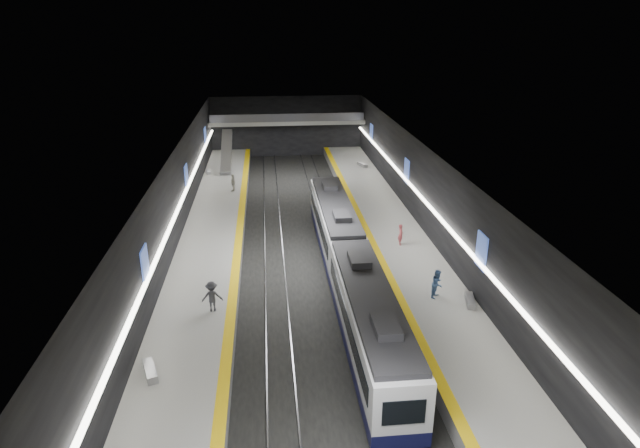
{
  "coord_description": "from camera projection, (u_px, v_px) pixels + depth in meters",
  "views": [
    {
      "loc": [
        -2.79,
        -36.34,
        17.75
      ],
      "look_at": [
        1.26,
        3.35,
        2.2
      ],
      "focal_mm": 30.0,
      "sensor_mm": 36.0,
      "label": 1
    }
  ],
  "objects": [
    {
      "name": "ground",
      "position": [
        308.0,
        268.0,
        40.39
      ],
      "size": [
        70.0,
        70.0,
        0.0
      ],
      "primitive_type": "plane",
      "color": "black",
      "rests_on": "ground"
    },
    {
      "name": "ceiling",
      "position": [
        307.0,
        165.0,
        37.49
      ],
      "size": [
        20.0,
        70.0,
        0.04
      ],
      "primitive_type": "cube",
      "rotation": [
        3.14,
        0.0,
        0.0
      ],
      "color": "beige",
      "rests_on": "wall_left"
    },
    {
      "name": "wall_left",
      "position": [
        168.0,
        223.0,
        38.0
      ],
      "size": [
        0.04,
        70.0,
        8.0
      ],
      "primitive_type": "cube",
      "color": "black",
      "rests_on": "ground"
    },
    {
      "name": "wall_right",
      "position": [
        441.0,
        213.0,
        39.88
      ],
      "size": [
        0.04,
        70.0,
        8.0
      ],
      "primitive_type": "cube",
      "color": "black",
      "rests_on": "ground"
    },
    {
      "name": "wall_back",
      "position": [
        287.0,
        126.0,
        71.38
      ],
      "size": [
        20.0,
        0.04,
        8.0
      ],
      "primitive_type": "cube",
      "color": "black",
      "rests_on": "ground"
    },
    {
      "name": "platform_left",
      "position": [
        207.0,
        266.0,
        39.5
      ],
      "size": [
        5.0,
        70.0,
        1.0
      ],
      "primitive_type": "cube",
      "color": "slate",
      "rests_on": "ground"
    },
    {
      "name": "tile_surface_left",
      "position": [
        206.0,
        260.0,
        39.32
      ],
      "size": [
        5.0,
        70.0,
        0.02
      ],
      "primitive_type": "cube",
      "color": "#9B9B96",
      "rests_on": "platform_left"
    },
    {
      "name": "tactile_strip_left",
      "position": [
        237.0,
        258.0,
        39.52
      ],
      "size": [
        0.6,
        70.0,
        0.02
      ],
      "primitive_type": "cube",
      "color": "yellow",
      "rests_on": "platform_left"
    },
    {
      "name": "platform_right",
      "position": [
        405.0,
        257.0,
        40.92
      ],
      "size": [
        5.0,
        70.0,
        1.0
      ],
      "primitive_type": "cube",
      "color": "slate",
      "rests_on": "ground"
    },
    {
      "name": "tile_surface_right",
      "position": [
        406.0,
        251.0,
        40.73
      ],
      "size": [
        5.0,
        70.0,
        0.02
      ],
      "primitive_type": "cube",
      "color": "#9B9B96",
      "rests_on": "platform_right"
    },
    {
      "name": "tactile_strip_right",
      "position": [
        377.0,
        252.0,
        40.52
      ],
      "size": [
        0.6,
        70.0,
        0.02
      ],
      "primitive_type": "cube",
      "color": "yellow",
      "rests_on": "platform_right"
    },
    {
      "name": "rails",
      "position": [
        308.0,
        267.0,
        40.37
      ],
      "size": [
        6.52,
        70.0,
        0.12
      ],
      "color": "gray",
      "rests_on": "ground"
    },
    {
      "name": "train",
      "position": [
        349.0,
        262.0,
        36.21
      ],
      "size": [
        2.69,
        30.04,
        3.6
      ],
      "color": "#0E0F35",
      "rests_on": "ground"
    },
    {
      "name": "ad_posters",
      "position": [
        306.0,
        207.0,
        39.69
      ],
      "size": [
        19.94,
        53.5,
        2.2
      ],
      "color": "#3954AB",
      "rests_on": "wall_left"
    },
    {
      "name": "cove_light_left",
      "position": [
        171.0,
        226.0,
        38.09
      ],
      "size": [
        0.25,
        68.6,
        0.12
      ],
      "primitive_type": "cube",
      "color": "white",
      "rests_on": "wall_left"
    },
    {
      "name": "cove_light_right",
      "position": [
        438.0,
        216.0,
        39.94
      ],
      "size": [
        0.25,
        68.6,
        0.12
      ],
      "primitive_type": "cube",
      "color": "white",
      "rests_on": "wall_right"
    },
    {
      "name": "mezzanine_bridge",
      "position": [
        287.0,
        121.0,
        69.09
      ],
      "size": [
        20.0,
        3.0,
        1.5
      ],
      "color": "gray",
      "rests_on": "wall_left"
    },
    {
      "name": "escalator",
      "position": [
        226.0,
        152.0,
        62.73
      ],
      "size": [
        1.2,
        7.5,
        3.92
      ],
      "primitive_type": "cube",
      "rotation": [
        0.44,
        0.0,
        0.0
      ],
      "color": "#99999E",
      "rests_on": "platform_left"
    },
    {
      "name": "bench_left_near",
      "position": [
        150.0,
        371.0,
        26.65
      ],
      "size": [
        1.07,
        1.87,
        0.44
      ],
      "primitive_type": "cube",
      "rotation": [
        0.0,
        0.0,
        0.34
      ],
      "color": "#99999E",
      "rests_on": "platform_left"
    },
    {
      "name": "bench_left_far",
      "position": [
        208.0,
        172.0,
        60.91
      ],
      "size": [
        0.7,
        1.64,
        0.39
      ],
      "primitive_type": "cube",
      "rotation": [
        0.0,
        0.0,
        0.17
      ],
      "color": "#99999E",
      "rests_on": "platform_left"
    },
    {
      "name": "bench_right_near",
      "position": [
        470.0,
        301.0,
        33.28
      ],
      "size": [
        0.82,
        1.76,
        0.42
      ],
      "primitive_type": "cube",
      "rotation": [
        0.0,
        0.0,
        -0.21
      ],
      "color": "#99999E",
      "rests_on": "platform_right"
    },
    {
      "name": "bench_right_far",
      "position": [
        362.0,
        165.0,
        63.66
      ],
      "size": [
        1.04,
        1.84,
        0.43
      ],
      "primitive_type": "cube",
      "rotation": [
        0.0,
        0.0,
        0.33
      ],
      "color": "#99999E",
      "rests_on": "platform_right"
    },
    {
      "name": "passenger_right_a",
      "position": [
        401.0,
        235.0,
        41.65
      ],
      "size": [
        0.47,
        0.66,
        1.69
      ],
      "primitive_type": "imported",
      "rotation": [
        0.0,
        0.0,
        1.46
      ],
      "color": "#B04148",
      "rests_on": "platform_right"
    },
    {
      "name": "passenger_right_b",
      "position": [
        437.0,
        284.0,
        33.81
      ],
      "size": [
        1.12,
        1.16,
        1.88
      ],
      "primitive_type": "imported",
      "rotation": [
        0.0,
        0.0,
        0.9
      ],
      "color": "#4A6DA1",
      "rests_on": "platform_right"
    },
    {
      "name": "passenger_left_a",
      "position": [
        233.0,
        183.0,
        54.5
      ],
      "size": [
        0.68,
        1.12,
        1.79
      ],
      "primitive_type": "imported",
      "rotation": [
        0.0,
        0.0,
        -1.81
      ],
      "color": "beige",
      "rests_on": "platform_left"
    },
    {
      "name": "passenger_left_b",
      "position": [
        212.0,
        297.0,
        32.2
      ],
      "size": [
        1.31,
        0.83,
        1.94
      ],
      "primitive_type": "imported",
      "rotation": [
        0.0,
        0.0,
        3.23
      ],
      "color": "#3C3D43",
      "rests_on": "platform_left"
    }
  ]
}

